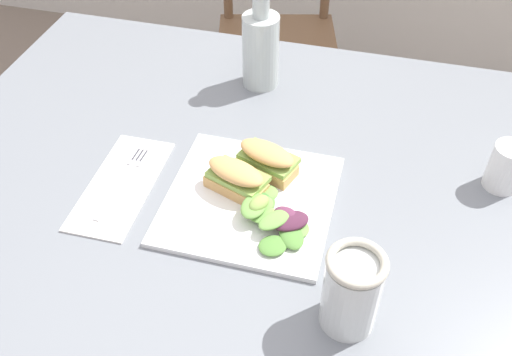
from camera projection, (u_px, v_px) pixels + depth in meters
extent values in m
cube|color=slate|center=(249.00, 185.00, 1.04)|extent=(1.24, 0.97, 0.03)
cube|color=#2D2D33|center=(107.00, 146.00, 1.69)|extent=(0.07, 0.07, 0.71)
cube|color=#2D2D33|center=(496.00, 216.00, 1.48)|extent=(0.07, 0.07, 0.71)
cylinder|color=brown|center=(227.00, 130.00, 1.96)|extent=(0.03, 0.03, 0.43)
cylinder|color=brown|center=(326.00, 130.00, 1.96)|extent=(0.03, 0.03, 0.43)
cylinder|color=brown|center=(231.00, 74.00, 2.20)|extent=(0.03, 0.03, 0.43)
cylinder|color=brown|center=(319.00, 74.00, 2.20)|extent=(0.03, 0.03, 0.43)
cube|color=brown|center=(277.00, 46.00, 1.93)|extent=(0.49, 0.49, 0.02)
cube|color=white|center=(250.00, 200.00, 0.99)|extent=(0.28, 0.28, 0.01)
cube|color=tan|center=(236.00, 185.00, 0.99)|extent=(0.12, 0.08, 0.02)
cube|color=#84A84C|center=(238.00, 177.00, 0.98)|extent=(0.11, 0.09, 0.01)
ellipsoid|color=tan|center=(236.00, 171.00, 0.97)|extent=(0.12, 0.09, 0.02)
cube|color=tan|center=(267.00, 167.00, 1.02)|extent=(0.12, 0.08, 0.02)
cube|color=#84A84C|center=(269.00, 158.00, 1.02)|extent=(0.11, 0.09, 0.01)
ellipsoid|color=tan|center=(267.00, 153.00, 1.00)|extent=(0.12, 0.09, 0.02)
ellipsoid|color=#518438|center=(261.00, 207.00, 0.95)|extent=(0.06, 0.07, 0.02)
ellipsoid|color=#6B9E47|center=(274.00, 220.00, 0.92)|extent=(0.06, 0.07, 0.01)
ellipsoid|color=#3D7033|center=(258.00, 197.00, 0.97)|extent=(0.04, 0.03, 0.01)
ellipsoid|color=#4C2338|center=(290.00, 221.00, 0.92)|extent=(0.08, 0.07, 0.02)
ellipsoid|color=#602D47|center=(286.00, 214.00, 0.93)|extent=(0.05, 0.04, 0.02)
ellipsoid|color=#6B9E47|center=(254.00, 206.00, 0.94)|extent=(0.05, 0.06, 0.01)
ellipsoid|color=#84A84C|center=(276.00, 218.00, 0.93)|extent=(0.06, 0.06, 0.01)
ellipsoid|color=#6B9E47|center=(296.00, 229.00, 0.93)|extent=(0.05, 0.05, 0.01)
ellipsoid|color=#84A84C|center=(259.00, 203.00, 0.93)|extent=(0.04, 0.05, 0.02)
ellipsoid|color=#6B9E47|center=(263.00, 215.00, 0.93)|extent=(0.07, 0.05, 0.01)
ellipsoid|color=#6B9E47|center=(260.00, 206.00, 0.95)|extent=(0.06, 0.06, 0.01)
ellipsoid|color=#518438|center=(291.00, 236.00, 0.91)|extent=(0.06, 0.07, 0.01)
ellipsoid|color=#518438|center=(273.00, 246.00, 0.90)|extent=(0.06, 0.06, 0.01)
ellipsoid|color=#6B9E47|center=(267.00, 193.00, 0.98)|extent=(0.04, 0.04, 0.01)
cube|color=silver|center=(121.00, 185.00, 1.02)|extent=(0.11, 0.25, 0.00)
cube|color=silver|center=(115.00, 192.00, 1.00)|extent=(0.02, 0.14, 0.00)
cube|color=silver|center=(138.00, 158.00, 1.06)|extent=(0.03, 0.05, 0.00)
cube|color=#38383D|center=(144.00, 156.00, 1.06)|extent=(0.00, 0.03, 0.00)
cube|color=#38383D|center=(140.00, 155.00, 1.07)|extent=(0.00, 0.03, 0.00)
cube|color=#38383D|center=(136.00, 154.00, 1.07)|extent=(0.00, 0.03, 0.00)
cylinder|color=black|center=(261.00, 61.00, 1.21)|extent=(0.07, 0.07, 0.11)
cylinder|color=#B2BCB7|center=(261.00, 51.00, 1.19)|extent=(0.08, 0.08, 0.16)
cylinder|color=#B2BCB7|center=(261.00, 6.00, 1.12)|extent=(0.03, 0.03, 0.05)
cylinder|color=gold|center=(350.00, 299.00, 0.79)|extent=(0.07, 0.07, 0.10)
cylinder|color=silver|center=(351.00, 294.00, 0.78)|extent=(0.08, 0.08, 0.12)
torus|color=#B7B29E|center=(357.00, 263.00, 0.73)|extent=(0.08, 0.08, 0.01)
cylinder|color=white|center=(506.00, 167.00, 0.99)|extent=(0.06, 0.06, 0.09)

